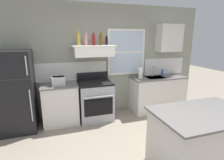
{
  "coord_description": "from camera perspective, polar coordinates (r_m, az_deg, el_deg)",
  "views": [
    {
      "loc": [
        -1.07,
        -1.99,
        1.93
      ],
      "look_at": [
        -0.05,
        1.2,
        1.1
      ],
      "focal_mm": 28.05,
      "sensor_mm": 36.0,
      "label": 1
    }
  ],
  "objects": [
    {
      "name": "dish_soap_bottle",
      "position": [
        4.91,
        16.04,
        2.42
      ],
      "size": [
        0.06,
        0.06,
        0.18
      ],
      "primitive_type": "cylinder",
      "color": "blue",
      "rests_on": "counter_right_with_sink"
    },
    {
      "name": "toaster",
      "position": [
        3.95,
        -17.04,
        -0.23
      ],
      "size": [
        0.3,
        0.2,
        0.19
      ],
      "color": "silver",
      "rests_on": "counter_left_of_stove"
    },
    {
      "name": "sink_faucet",
      "position": [
        4.74,
        13.3,
        3.25
      ],
      "size": [
        0.03,
        0.17,
        0.28
      ],
      "color": "silver",
      "rests_on": "counter_right_with_sink"
    },
    {
      "name": "counter_left_of_stove",
      "position": [
        4.16,
        -16.41,
        -7.43
      ],
      "size": [
        0.79,
        0.63,
        0.91
      ],
      "color": "silver",
      "rests_on": "ground_plane"
    },
    {
      "name": "bottle_amber_wine",
      "position": [
        4.04,
        -3.67,
        13.02
      ],
      "size": [
        0.07,
        0.07,
        0.3
      ],
      "color": "brown",
      "rests_on": "range_hood_shelf"
    },
    {
      "name": "refrigerator",
      "position": [
        4.07,
        -28.79,
        -3.46
      ],
      "size": [
        0.7,
        0.72,
        1.67
      ],
      "color": "black",
      "rests_on": "ground_plane"
    },
    {
      "name": "bottle_red_label_wine",
      "position": [
        4.01,
        -6.02,
        12.94
      ],
      "size": [
        0.07,
        0.07,
        0.29
      ],
      "color": "maroon",
      "rests_on": "range_hood_shelf"
    },
    {
      "name": "kitchen_island",
      "position": [
        2.99,
        26.87,
        -17.27
      ],
      "size": [
        1.4,
        0.9,
        0.91
      ],
      "color": "silver",
      "rests_on": "ground_plane"
    },
    {
      "name": "bottle_balsamic_dark",
      "position": [
        4.17,
        -1.77,
        12.64
      ],
      "size": [
        0.06,
        0.06,
        0.23
      ],
      "color": "black",
      "rests_on": "range_hood_shelf"
    },
    {
      "name": "stove_range",
      "position": [
        4.21,
        -5.39,
        -6.56
      ],
      "size": [
        0.76,
        0.69,
        1.09
      ],
      "color": "#9EA0A5",
      "rests_on": "ground_plane"
    },
    {
      "name": "range_hood_shelf",
      "position": [
        4.05,
        -6.06,
        9.48
      ],
      "size": [
        0.96,
        0.52,
        0.24
      ],
      "color": "white"
    },
    {
      "name": "paper_towel_roll",
      "position": [
        4.47,
        9.28,
        2.28
      ],
      "size": [
        0.11,
        0.11,
        0.27
      ],
      "primitive_type": "cylinder",
      "color": "white",
      "rests_on": "counter_right_with_sink"
    },
    {
      "name": "bottle_champagne_gold_foil",
      "position": [
        4.0,
        -10.92,
        12.93
      ],
      "size": [
        0.08,
        0.08,
        0.32
      ],
      "color": "#B29333",
      "rests_on": "range_hood_shelf"
    },
    {
      "name": "back_wall",
      "position": [
        4.4,
        -3.09,
        6.33
      ],
      "size": [
        5.4,
        0.11,
        2.7
      ],
      "color": "gray",
      "rests_on": "ground_plane"
    },
    {
      "name": "upper_cabinet_right",
      "position": [
        4.95,
        18.16,
        12.87
      ],
      "size": [
        0.64,
        0.32,
        0.7
      ],
      "color": "silver"
    },
    {
      "name": "bottle_rose_pink",
      "position": [
        3.98,
        -8.5,
        12.83
      ],
      "size": [
        0.07,
        0.07,
        0.29
      ],
      "color": "#C67F84",
      "rests_on": "range_hood_shelf"
    },
    {
      "name": "counter_right_with_sink",
      "position": [
        4.87,
        14.49,
        -4.18
      ],
      "size": [
        1.43,
        0.63,
        0.91
      ],
      "color": "silver",
      "rests_on": "ground_plane"
    }
  ]
}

